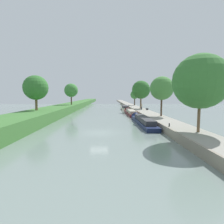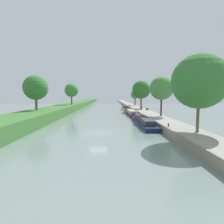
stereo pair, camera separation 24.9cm
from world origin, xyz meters
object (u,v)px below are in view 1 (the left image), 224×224
(narrowboat_cream, at_px, (125,108))
(mooring_bollard_far, at_px, (129,105))
(narrowboat_navy, at_px, (142,121))
(narrowboat_maroon, at_px, (130,112))
(person_walking, at_px, (142,106))
(park_bench, at_px, (147,109))
(mooring_bollard_near, at_px, (169,125))

(narrowboat_cream, relative_size, mooring_bollard_far, 27.02)
(narrowboat_navy, distance_m, mooring_bollard_far, 36.99)
(narrowboat_cream, bearing_deg, narrowboat_navy, -89.60)
(narrowboat_maroon, distance_m, person_walking, 4.77)
(narrowboat_cream, distance_m, person_walking, 13.23)
(narrowboat_navy, height_order, park_bench, park_bench)
(narrowboat_maroon, xyz_separation_m, mooring_bollard_far, (1.99, 20.33, 0.72))
(mooring_bollard_near, height_order, mooring_bollard_far, same)
(narrowboat_navy, relative_size, mooring_bollard_far, 36.87)
(narrowboat_navy, bearing_deg, mooring_bollard_far, 87.16)
(mooring_bollard_far, distance_m, park_bench, 18.91)
(mooring_bollard_near, relative_size, park_bench, 0.30)
(narrowboat_navy, height_order, person_walking, person_walking)
(narrowboat_maroon, relative_size, mooring_bollard_near, 33.78)
(narrowboat_maroon, bearing_deg, mooring_bollard_near, -85.55)
(narrowboat_navy, distance_m, park_bench, 18.92)
(mooring_bollard_near, bearing_deg, narrowboat_cream, 92.87)
(narrowboat_navy, xyz_separation_m, person_walking, (3.48, 19.38, 1.32))
(narrowboat_maroon, relative_size, mooring_bollard_far, 33.78)
(narrowboat_cream, bearing_deg, park_bench, -69.72)
(person_walking, height_order, park_bench, person_walking)
(narrowboat_navy, xyz_separation_m, narrowboat_cream, (-0.22, 32.02, 0.04))
(person_walking, height_order, mooring_bollard_near, person_walking)
(narrowboat_maroon, bearing_deg, person_walking, 37.37)
(person_walking, distance_m, park_bench, 1.85)
(narrowboat_maroon, xyz_separation_m, park_bench, (5.01, 1.66, 0.84))
(mooring_bollard_near, xyz_separation_m, mooring_bollard_far, (0.00, 45.88, 0.00))
(mooring_bollard_near, bearing_deg, person_walking, 86.67)
(narrowboat_cream, distance_m, park_bench, 14.68)
(narrowboat_cream, height_order, mooring_bollard_far, narrowboat_cream)
(person_walking, relative_size, mooring_bollard_far, 3.69)
(narrowboat_maroon, relative_size, person_walking, 9.16)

